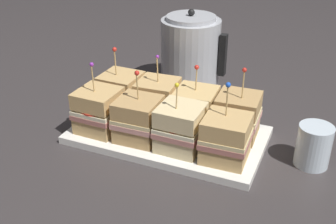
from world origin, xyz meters
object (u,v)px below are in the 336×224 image
object	(u,v)px
sandwich_front_far_left	(99,110)
sandwich_back_far_left	(121,93)
sandwich_back_far_right	(238,116)
sandwich_front_center_right	(181,128)
sandwich_back_center_right	(196,109)
kettle_steel	(191,52)
sandwich_front_far_right	(226,138)
drinking_glass	(314,146)
serving_platter	(168,135)
sandwich_front_center_left	(138,119)
sandwich_back_center_left	(158,100)

from	to	relation	value
sandwich_front_far_left	sandwich_back_far_left	bearing A→B (deg)	88.21
sandwich_back_far_right	sandwich_front_center_right	bearing A→B (deg)	-134.41
sandwich_back_center_right	kettle_steel	world-z (taller)	kettle_steel
sandwich_front_far_right	drinking_glass	distance (m)	0.20
sandwich_back_far_left	sandwich_back_center_right	world-z (taller)	sandwich_back_far_left
serving_platter	sandwich_front_center_left	distance (m)	0.10
sandwich_front_center_right	sandwich_back_center_right	bearing A→B (deg)	90.54
sandwich_front_center_left	sandwich_front_far_right	distance (m)	0.21
sandwich_back_center_left	drinking_glass	world-z (taller)	sandwich_back_center_left
sandwich_front_center_right	sandwich_back_far_right	distance (m)	0.15
sandwich_front_far_left	drinking_glass	bearing A→B (deg)	8.92
serving_platter	sandwich_front_center_left	world-z (taller)	sandwich_front_center_left
sandwich_back_center_right	sandwich_back_center_left	bearing A→B (deg)	178.40
serving_platter	drinking_glass	distance (m)	0.34
sandwich_back_center_right	kettle_steel	xyz separation A→B (m)	(-0.12, 0.27, 0.04)
sandwich_front_center_left	sandwich_front_far_right	world-z (taller)	sandwich_front_far_right
sandwich_front_far_left	sandwich_front_center_right	xyz separation A→B (m)	(0.21, 0.00, -0.00)
sandwich_back_center_left	kettle_steel	xyz separation A→B (m)	(-0.01, 0.27, 0.04)
drinking_glass	sandwich_back_center_right	bearing A→B (deg)	174.73
sandwich_front_center_right	serving_platter	bearing A→B (deg)	135.19
sandwich_back_far_left	sandwich_back_far_right	size ratio (longest dim) A/B	1.00
sandwich_front_far_right	sandwich_front_center_left	bearing A→B (deg)	179.43
sandwich_front_far_left	sandwich_back_far_left	size ratio (longest dim) A/B	0.99
sandwich_back_center_right	kettle_steel	distance (m)	0.30
serving_platter	sandwich_back_center_right	distance (m)	0.09
sandwich_front_far_left	sandwich_front_center_left	size ratio (longest dim) A/B	1.03
sandwich_front_far_right	kettle_steel	world-z (taller)	kettle_steel
sandwich_back_center_right	sandwich_back_far_right	world-z (taller)	sandwich_back_far_right
sandwich_front_far_left	sandwich_front_center_left	bearing A→B (deg)	1.13
sandwich_front_far_left	sandwich_back_center_left	xyz separation A→B (m)	(0.11, 0.11, 0.00)
sandwich_front_center_right	sandwich_back_center_left	xyz separation A→B (m)	(-0.10, 0.11, 0.00)
sandwich_front_far_left	sandwich_front_center_right	distance (m)	0.21
sandwich_front_far_left	kettle_steel	distance (m)	0.39
sandwich_front_far_right	drinking_glass	bearing A→B (deg)	23.74
sandwich_back_far_left	sandwich_front_center_left	bearing A→B (deg)	-45.57
kettle_steel	sandwich_front_center_right	bearing A→B (deg)	-72.76
sandwich_front_center_left	sandwich_back_center_right	distance (m)	0.15
sandwich_front_center_right	kettle_steel	xyz separation A→B (m)	(-0.12, 0.37, 0.04)
serving_platter	sandwich_back_far_left	size ratio (longest dim) A/B	2.59
sandwich_back_far_right	kettle_steel	bearing A→B (deg)	129.38
serving_platter	drinking_glass	size ratio (longest dim) A/B	4.84
sandwich_back_far_right	kettle_steel	xyz separation A→B (m)	(-0.22, 0.27, 0.04)
sandwich_back_far_right	kettle_steel	world-z (taller)	kettle_steel
sandwich_front_far_right	sandwich_back_center_left	size ratio (longest dim) A/B	1.01
sandwich_front_far_left	serving_platter	bearing A→B (deg)	18.50
sandwich_front_far_left	drinking_glass	world-z (taller)	sandwich_front_far_left
kettle_steel	drinking_glass	bearing A→B (deg)	-36.50
sandwich_back_far_right	sandwich_back_center_left	bearing A→B (deg)	179.78
sandwich_front_far_left	sandwich_back_far_right	xyz separation A→B (m)	(0.32, 0.11, 0.00)
sandwich_front_far_left	sandwich_back_far_left	xyz separation A→B (m)	(0.00, 0.11, 0.00)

